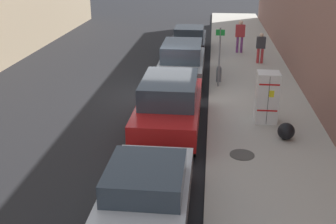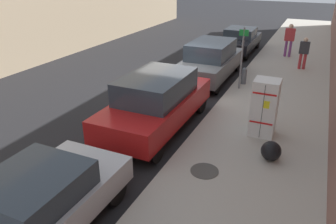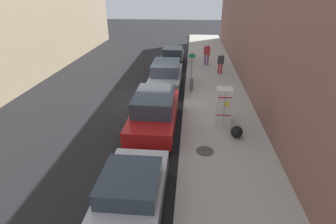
{
  "view_description": "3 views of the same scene",
  "coord_description": "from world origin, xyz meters",
  "px_view_note": "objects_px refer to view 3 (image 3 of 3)",
  "views": [
    {
      "loc": [
        -1.98,
        16.01,
        5.65
      ],
      "look_at": [
        -0.66,
        3.38,
        0.64
      ],
      "focal_mm": 45.0,
      "sensor_mm": 36.0,
      "label": 1
    },
    {
      "loc": [
        -4.96,
        11.75,
        4.8
      ],
      "look_at": [
        -1.66,
        4.56,
        1.24
      ],
      "focal_mm": 35.0,
      "sensor_mm": 36.0,
      "label": 2
    },
    {
      "loc": [
        -2.27,
        13.97,
        6.08
      ],
      "look_at": [
        -1.27,
        2.77,
        0.62
      ],
      "focal_mm": 28.0,
      "sensor_mm": 36.0,
      "label": 3
    }
  ],
  "objects_px": {
    "street_sign_post": "(191,71)",
    "pedestrian_standing_near": "(221,62)",
    "trash_bag": "(237,132)",
    "discarded_refrigerator": "(223,106)",
    "parked_suv_red": "(155,111)",
    "parked_sedan_dark": "(172,56)",
    "fire_hydrant": "(191,83)",
    "parked_suv_gray": "(166,75)",
    "parked_sedan_silver": "(130,197)",
    "pedestrian_walking_far": "(207,53)"
  },
  "relations": [
    {
      "from": "discarded_refrigerator",
      "to": "parked_suv_red",
      "type": "bearing_deg",
      "value": 12.24
    },
    {
      "from": "parked_suv_gray",
      "to": "parked_sedan_silver",
      "type": "distance_m",
      "value": 10.67
    },
    {
      "from": "parked_sedan_dark",
      "to": "parked_suv_gray",
      "type": "bearing_deg",
      "value": 90.0
    },
    {
      "from": "fire_hydrant",
      "to": "pedestrian_standing_near",
      "type": "distance_m",
      "value": 4.0
    },
    {
      "from": "parked_suv_gray",
      "to": "parked_suv_red",
      "type": "height_order",
      "value": "parked_suv_red"
    },
    {
      "from": "street_sign_post",
      "to": "parked_suv_red",
      "type": "bearing_deg",
      "value": 69.58
    },
    {
      "from": "street_sign_post",
      "to": "trash_bag",
      "type": "height_order",
      "value": "street_sign_post"
    },
    {
      "from": "trash_bag",
      "to": "discarded_refrigerator",
      "type": "bearing_deg",
      "value": -71.06
    },
    {
      "from": "parked_sedan_dark",
      "to": "pedestrian_standing_near",
      "type": "bearing_deg",
      "value": 144.39
    },
    {
      "from": "parked_sedan_dark",
      "to": "parked_suv_red",
      "type": "bearing_deg",
      "value": 90.0
    },
    {
      "from": "fire_hydrant",
      "to": "parked_suv_gray",
      "type": "relative_size",
      "value": 0.15
    },
    {
      "from": "pedestrian_walking_far",
      "to": "pedestrian_standing_near",
      "type": "bearing_deg",
      "value": 37.03
    },
    {
      "from": "parked_suv_red",
      "to": "parked_sedan_silver",
      "type": "height_order",
      "value": "parked_suv_red"
    },
    {
      "from": "trash_bag",
      "to": "parked_sedan_dark",
      "type": "xyz_separation_m",
      "value": [
        3.64,
        -11.73,
        0.31
      ]
    },
    {
      "from": "trash_bag",
      "to": "parked_suv_gray",
      "type": "bearing_deg",
      "value": -59.39
    },
    {
      "from": "street_sign_post",
      "to": "parked_sedan_dark",
      "type": "bearing_deg",
      "value": -76.4
    },
    {
      "from": "fire_hydrant",
      "to": "parked_sedan_silver",
      "type": "bearing_deg",
      "value": 80.82
    },
    {
      "from": "discarded_refrigerator",
      "to": "street_sign_post",
      "type": "distance_m",
      "value": 4.01
    },
    {
      "from": "parked_sedan_silver",
      "to": "trash_bag",
      "type": "bearing_deg",
      "value": -128.86
    },
    {
      "from": "trash_bag",
      "to": "parked_sedan_dark",
      "type": "relative_size",
      "value": 0.12
    },
    {
      "from": "trash_bag",
      "to": "parked_sedan_silver",
      "type": "xyz_separation_m",
      "value": [
        3.64,
        4.52,
        0.3
      ]
    },
    {
      "from": "trash_bag",
      "to": "pedestrian_standing_near",
      "type": "distance_m",
      "value": 9.08
    },
    {
      "from": "fire_hydrant",
      "to": "parked_suv_gray",
      "type": "bearing_deg",
      "value": -15.83
    },
    {
      "from": "discarded_refrigerator",
      "to": "fire_hydrant",
      "type": "distance_m",
      "value": 4.59
    },
    {
      "from": "street_sign_post",
      "to": "trash_bag",
      "type": "relative_size",
      "value": 4.75
    },
    {
      "from": "parked_suv_gray",
      "to": "parked_sedan_silver",
      "type": "relative_size",
      "value": 1.06
    },
    {
      "from": "parked_suv_red",
      "to": "parked_sedan_silver",
      "type": "bearing_deg",
      "value": 90.0
    },
    {
      "from": "pedestrian_walking_far",
      "to": "pedestrian_standing_near",
      "type": "distance_m",
      "value": 2.37
    },
    {
      "from": "discarded_refrigerator",
      "to": "fire_hydrant",
      "type": "height_order",
      "value": "discarded_refrigerator"
    },
    {
      "from": "parked_suv_red",
      "to": "parked_sedan_silver",
      "type": "distance_m",
      "value": 5.21
    },
    {
      "from": "discarded_refrigerator",
      "to": "parked_suv_red",
      "type": "distance_m",
      "value": 3.24
    },
    {
      "from": "street_sign_post",
      "to": "pedestrian_standing_near",
      "type": "bearing_deg",
      "value": -117.65
    },
    {
      "from": "parked_sedan_dark",
      "to": "discarded_refrigerator",
      "type": "bearing_deg",
      "value": 107.01
    },
    {
      "from": "parked_suv_red",
      "to": "trash_bag",
      "type": "bearing_deg",
      "value": 169.27
    },
    {
      "from": "street_sign_post",
      "to": "parked_sedan_silver",
      "type": "relative_size",
      "value": 0.56
    },
    {
      "from": "street_sign_post",
      "to": "parked_suv_gray",
      "type": "xyz_separation_m",
      "value": [
        1.62,
        -1.11,
        -0.66
      ]
    },
    {
      "from": "discarded_refrigerator",
      "to": "parked_suv_gray",
      "type": "relative_size",
      "value": 0.37
    },
    {
      "from": "parked_suv_red",
      "to": "pedestrian_standing_near",
      "type": "bearing_deg",
      "value": -114.0
    },
    {
      "from": "parked_suv_gray",
      "to": "parked_sedan_silver",
      "type": "bearing_deg",
      "value": 90.0
    },
    {
      "from": "street_sign_post",
      "to": "trash_bag",
      "type": "distance_m",
      "value": 5.54
    },
    {
      "from": "discarded_refrigerator",
      "to": "parked_sedan_silver",
      "type": "bearing_deg",
      "value": 61.75
    },
    {
      "from": "parked_suv_gray",
      "to": "parked_suv_red",
      "type": "xyz_separation_m",
      "value": [
        0.0,
        5.46,
        0.04
      ]
    },
    {
      "from": "trash_bag",
      "to": "parked_suv_red",
      "type": "relative_size",
      "value": 0.11
    },
    {
      "from": "discarded_refrigerator",
      "to": "parked_sedan_silver",
      "type": "height_order",
      "value": "discarded_refrigerator"
    },
    {
      "from": "parked_sedan_silver",
      "to": "pedestrian_standing_near",
      "type": "bearing_deg",
      "value": -105.35
    },
    {
      "from": "fire_hydrant",
      "to": "pedestrian_standing_near",
      "type": "relative_size",
      "value": 0.46
    },
    {
      "from": "parked_sedan_silver",
      "to": "pedestrian_walking_far",
      "type": "bearing_deg",
      "value": -100.14
    },
    {
      "from": "trash_bag",
      "to": "parked_suv_red",
      "type": "bearing_deg",
      "value": -10.73
    },
    {
      "from": "trash_bag",
      "to": "fire_hydrant",
      "type": "bearing_deg",
      "value": -70.69
    },
    {
      "from": "fire_hydrant",
      "to": "parked_sedan_dark",
      "type": "xyz_separation_m",
      "value": [
        1.65,
        -6.04,
        0.21
      ]
    }
  ]
}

